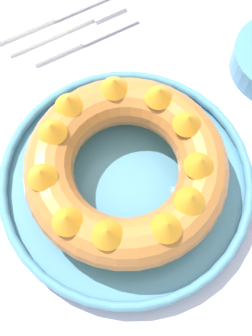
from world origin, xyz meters
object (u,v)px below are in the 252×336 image
object	(u,v)px
cake_knife	(79,42)
fork	(76,24)
serving_knife	(50,18)
serving_dish	(126,181)
bundt_cake	(126,167)

from	to	relation	value
cake_knife	fork	bearing A→B (deg)	158.68
fork	serving_knife	world-z (taller)	serving_knife
serving_dish	bundt_cake	world-z (taller)	bundt_cake
serving_dish	fork	xyz separation A→B (m)	(-0.27, 0.06, -0.01)
bundt_cake	cake_knife	world-z (taller)	bundt_cake
fork	cake_knife	xyz separation A→B (m)	(0.03, -0.01, 0.00)
bundt_cake	cake_knife	bearing A→B (deg)	168.31
cake_knife	serving_dish	bearing A→B (deg)	-12.83
bundt_cake	serving_knife	size ratio (longest dim) A/B	1.17
serving_dish	serving_knife	distance (m)	0.30
fork	serving_dish	bearing A→B (deg)	-12.12
bundt_cake	serving_knife	world-z (taller)	bundt_cake
fork	serving_knife	xyz separation A→B (m)	(-0.03, -0.03, 0.00)
serving_dish	serving_knife	bearing A→B (deg)	174.16
bundt_cake	serving_knife	xyz separation A→B (m)	(-0.30, 0.03, -0.06)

